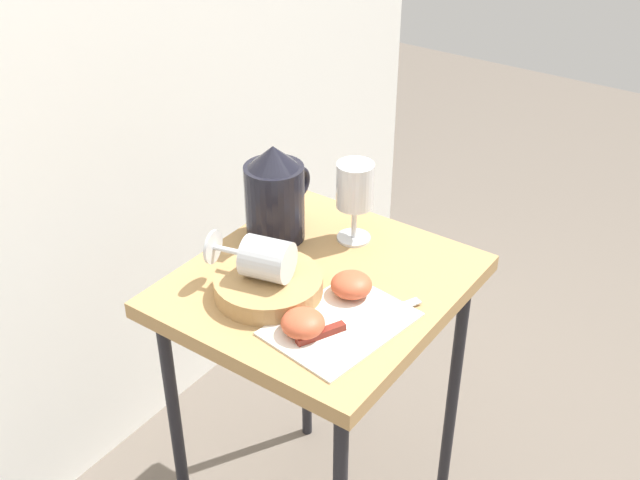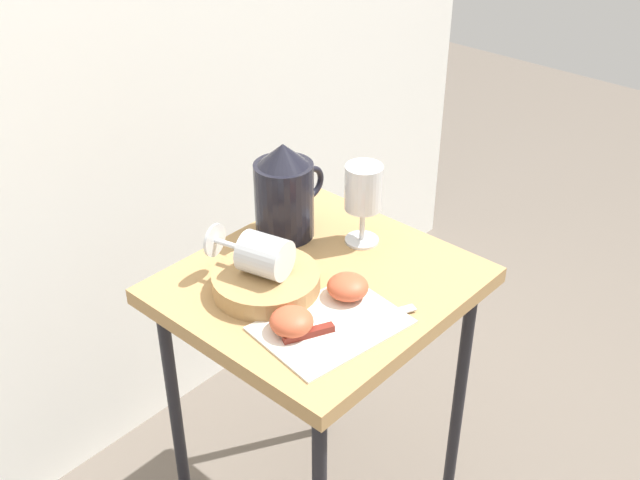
% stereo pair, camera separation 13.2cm
% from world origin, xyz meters
% --- Properties ---
extents(curtain_drape, '(2.40, 0.03, 2.10)m').
position_xyz_m(curtain_drape, '(0.00, 0.56, 1.05)').
color(curtain_drape, white).
rests_on(curtain_drape, ground_plane).
extents(table, '(0.50, 0.45, 0.66)m').
position_xyz_m(table, '(0.00, 0.00, 0.59)').
color(table, '#AD8451').
rests_on(table, ground_plane).
extents(linen_napkin, '(0.25, 0.20, 0.00)m').
position_xyz_m(linen_napkin, '(-0.09, -0.10, 0.67)').
color(linen_napkin, silver).
rests_on(linen_napkin, table).
extents(basket_tray, '(0.19, 0.19, 0.03)m').
position_xyz_m(basket_tray, '(-0.09, 0.05, 0.68)').
color(basket_tray, '#AD8451').
rests_on(basket_tray, table).
extents(pitcher, '(0.16, 0.11, 0.19)m').
position_xyz_m(pitcher, '(0.07, 0.15, 0.74)').
color(pitcher, black).
rests_on(pitcher, table).
extents(wine_glass_upright, '(0.07, 0.07, 0.16)m').
position_xyz_m(wine_glass_upright, '(0.14, 0.02, 0.77)').
color(wine_glass_upright, silver).
rests_on(wine_glass_upright, table).
extents(wine_glass_tipped_near, '(0.10, 0.16, 0.07)m').
position_xyz_m(wine_glass_tipped_near, '(-0.09, 0.05, 0.73)').
color(wine_glass_tipped_near, silver).
rests_on(wine_glass_tipped_near, basket_tray).
extents(apple_half_left, '(0.07, 0.07, 0.04)m').
position_xyz_m(apple_half_left, '(-0.14, -0.07, 0.69)').
color(apple_half_left, '#C15133').
rests_on(apple_half_left, linen_napkin).
extents(apple_half_right, '(0.07, 0.07, 0.04)m').
position_xyz_m(apple_half_right, '(-0.01, -0.07, 0.69)').
color(apple_half_right, '#C15133').
rests_on(apple_half_right, linen_napkin).
extents(knife, '(0.22, 0.11, 0.01)m').
position_xyz_m(knife, '(-0.10, -0.11, 0.67)').
color(knife, silver).
rests_on(knife, linen_napkin).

